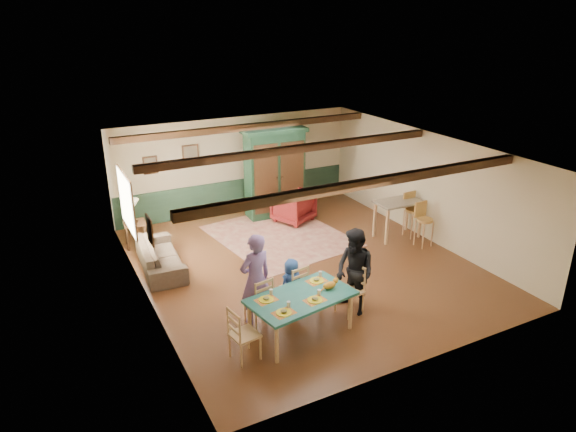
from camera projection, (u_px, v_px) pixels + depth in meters
name	position (u px, v px, depth m)	size (l,w,h in m)	color
floor	(303.00, 264.00, 11.76)	(8.00, 8.00, 0.00)	#4F2916
wall_back	(236.00, 164.00, 14.57)	(7.00, 0.02, 2.70)	beige
wall_left	(143.00, 239.00, 9.77)	(0.02, 8.00, 2.70)	beige
wall_right	(427.00, 186.00, 12.75)	(0.02, 8.00, 2.70)	beige
ceiling	(305.00, 149.00, 10.76)	(7.00, 8.00, 0.02)	silver
wainscot_back	(237.00, 195.00, 14.88)	(6.95, 0.03, 0.90)	#1D3626
ceiling_beam_front	(369.00, 183.00, 8.90)	(6.95, 0.16, 0.16)	black
ceiling_beam_mid	(296.00, 149.00, 11.13)	(6.95, 0.16, 0.16)	black
ceiling_beam_back	(248.00, 127.00, 13.28)	(6.95, 0.16, 0.16)	black
window_left	(126.00, 202.00, 11.12)	(0.06, 1.60, 1.30)	white
picture_left_wall	(150.00, 230.00, 9.14)	(0.04, 0.42, 0.52)	#7B7259
picture_back_a	(191.00, 155.00, 13.82)	(0.45, 0.04, 0.55)	#7B7259
picture_back_b	(150.00, 165.00, 13.41)	(0.38, 0.04, 0.48)	#7B7259
dining_table	(301.00, 315.00, 9.07)	(1.84, 1.02, 0.77)	#20675E
dining_chair_far_left	(259.00, 300.00, 9.35)	(0.43, 0.45, 0.97)	tan
dining_chair_far_right	(294.00, 287.00, 9.81)	(0.43, 0.45, 0.97)	tan
dining_chair_end_left	(245.00, 333.00, 8.38)	(0.43, 0.45, 0.97)	tan
dining_chair_end_right	(350.00, 290.00, 9.68)	(0.43, 0.45, 0.97)	tan
person_man	(256.00, 279.00, 9.27)	(0.64, 0.42, 1.76)	#8261A7
person_woman	(355.00, 272.00, 9.61)	(0.82, 0.64, 1.68)	black
person_child	(292.00, 284.00, 9.86)	(0.50, 0.33, 1.03)	#244992
cat	(330.00, 284.00, 9.13)	(0.37, 0.14, 0.18)	orange
place_setting_near_left	(284.00, 310.00, 8.41)	(0.41, 0.31, 0.11)	yellow
place_setting_near_center	(315.00, 298.00, 8.77)	(0.41, 0.31, 0.11)	yellow
place_setting_far_left	(266.00, 297.00, 8.79)	(0.41, 0.31, 0.11)	yellow
place_setting_far_right	(317.00, 279.00, 9.41)	(0.41, 0.31, 0.11)	yellow
area_rug	(280.00, 236.00, 13.22)	(2.92, 3.47, 0.01)	beige
armoire	(275.00, 173.00, 14.19)	(1.76, 0.70, 2.48)	black
armchair	(293.00, 206.00, 14.04)	(0.93, 0.96, 0.87)	#501014
sofa	(160.00, 256.00, 11.45)	(2.09, 0.82, 0.61)	#423629
end_table	(136.00, 234.00, 12.55)	(0.52, 0.52, 0.63)	black
table_lamp	(133.00, 211.00, 12.33)	(0.32, 0.32, 0.58)	beige
counter_table	(397.00, 219.00, 13.00)	(1.18, 0.69, 0.98)	tan
bar_stool_left	(424.00, 225.00, 12.48)	(0.39, 0.43, 1.11)	tan
bar_stool_right	(413.00, 215.00, 13.03)	(0.41, 0.45, 1.15)	tan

